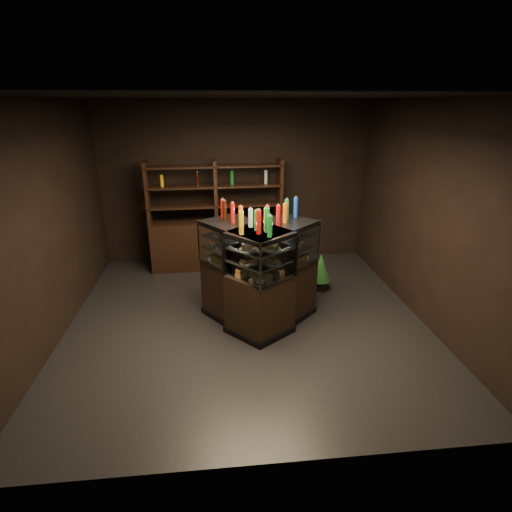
# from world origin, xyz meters

# --- Properties ---
(ground) EXTENTS (5.00, 5.00, 0.00)m
(ground) POSITION_xyz_m (0.00, 0.00, 0.00)
(ground) COLOR black
(ground) RESTS_ON ground
(room_shell) EXTENTS (5.02, 5.02, 3.01)m
(room_shell) POSITION_xyz_m (0.00, 0.00, 1.94)
(room_shell) COLOR black
(room_shell) RESTS_ON ground
(display_case) EXTENTS (1.72, 1.45, 1.44)m
(display_case) POSITION_xyz_m (0.17, -0.09, 0.48)
(display_case) COLOR black
(display_case) RESTS_ON ground
(food_display) EXTENTS (1.30, 1.07, 0.44)m
(food_display) POSITION_xyz_m (0.17, -0.09, 1.07)
(food_display) COLOR #CD9249
(food_display) RESTS_ON display_case
(bottles_top) EXTENTS (1.13, 0.93, 0.30)m
(bottles_top) POSITION_xyz_m (0.17, -0.09, 1.57)
(bottles_top) COLOR #D8590A
(bottles_top) RESTS_ON display_case
(potted_conifer) EXTENTS (0.33, 0.33, 0.72)m
(potted_conifer) POSITION_xyz_m (1.30, 0.86, 0.41)
(potted_conifer) COLOR black
(potted_conifer) RESTS_ON ground
(back_shelving) EXTENTS (2.43, 0.52, 2.00)m
(back_shelving) POSITION_xyz_m (-0.39, 2.05, 0.61)
(back_shelving) COLOR black
(back_shelving) RESTS_ON ground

